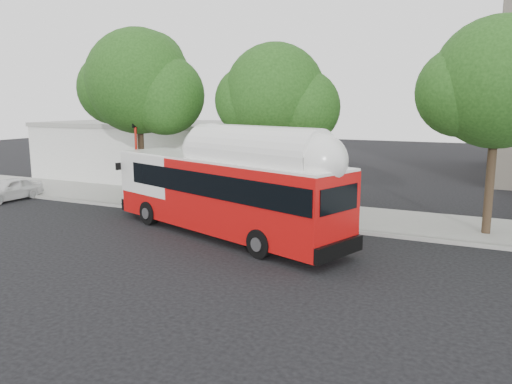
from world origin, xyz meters
TOP-DOWN VIEW (x-y plane):
  - ground at (0.00, 0.00)m, footprint 120.00×120.00m
  - sidewalk at (0.00, 6.50)m, footprint 60.00×5.00m
  - curb_strip at (0.00, 3.90)m, footprint 60.00×0.30m
  - red_curb_segment at (-3.00, 3.90)m, footprint 10.00×0.32m
  - street_tree_left at (-8.53, 5.56)m, footprint 6.67×5.80m
  - street_tree_mid at (-0.59, 6.06)m, footprint 5.75×5.00m
  - street_tree_right at (9.44, 5.86)m, footprint 6.21×5.40m
  - low_commercial_bldg at (-14.00, 14.00)m, footprint 16.20×10.20m
  - transit_bus at (-1.25, 1.13)m, footprint 13.01×6.57m
  - parked_car at (-16.51, 2.66)m, footprint 3.97×1.70m
  - signal_pole at (-8.22, 4.10)m, footprint 0.13×0.44m

SIDE VIEW (x-z plane):
  - ground at x=0.00m, z-range 0.00..0.00m
  - sidewalk at x=0.00m, z-range 0.00..0.15m
  - curb_strip at x=0.00m, z-range 0.00..0.15m
  - red_curb_segment at x=-3.00m, z-range 0.00..0.16m
  - parked_car at x=-16.51m, z-range 0.00..1.34m
  - transit_bus at x=-1.25m, z-range -0.13..3.72m
  - low_commercial_bldg at x=-14.00m, z-range 0.03..4.28m
  - signal_pole at x=-8.22m, z-range 0.06..4.70m
  - street_tree_mid at x=-0.59m, z-range 1.60..10.22m
  - street_tree_right at x=9.44m, z-range 1.67..10.85m
  - street_tree_left at x=-8.53m, z-range 1.73..11.47m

